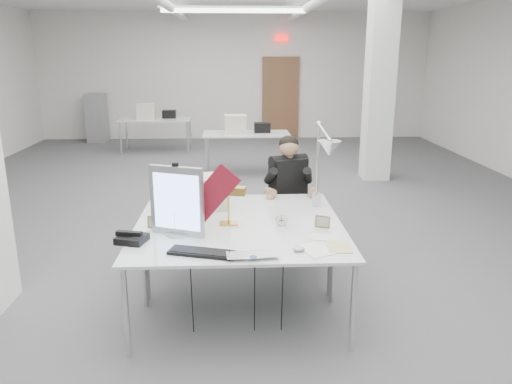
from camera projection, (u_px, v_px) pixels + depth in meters
room_shell at (239, 94)px, 6.23m from camera, size 10.04×14.04×3.24m
desk_main at (240, 243)px, 3.96m from camera, size 1.80×0.90×0.02m
desk_second at (238, 209)px, 4.82m from camera, size 1.80×0.90×0.02m
bg_desk_a at (246, 134)px, 9.26m from camera, size 1.60×0.80×0.02m
bg_desk_b at (156, 119)px, 11.29m from camera, size 1.60×0.80×0.02m
filing_cabinet at (97, 118)px, 12.64m from camera, size 0.45×0.55×1.20m
office_chair at (287, 209)px, 5.61m from camera, size 0.64×0.64×1.01m
seated_person at (288, 176)px, 5.46m from camera, size 0.67×0.74×0.90m
monitor at (177, 201)px, 4.03m from camera, size 0.45×0.21×0.57m
pennant at (211, 195)px, 3.99m from camera, size 0.48×0.08×0.52m
keyboard at (201, 252)px, 3.71m from camera, size 0.52×0.30×0.02m
laptop at (253, 259)px, 3.59m from camera, size 0.40×0.28×0.03m
mouse at (299, 249)px, 3.75m from camera, size 0.11×0.08×0.04m
bankers_lamp at (228, 205)px, 4.31m from camera, size 0.33×0.18×0.35m
desk_phone at (132, 239)px, 3.93m from camera, size 0.27×0.25×0.05m
picture_frame_left at (155, 222)px, 4.27m from camera, size 0.13×0.04×0.10m
picture_frame_right at (322, 222)px, 4.27m from camera, size 0.13×0.08×0.10m
desk_clock at (281, 220)px, 4.31m from camera, size 0.10×0.04×0.10m
paper_stack_a at (316, 250)px, 3.78m from camera, size 0.28×0.33×0.01m
paper_stack_b at (339, 247)px, 3.83m from camera, size 0.20×0.26×0.01m
paper_stack_c at (324, 237)px, 4.03m from camera, size 0.24×0.20×0.01m
beige_monitor at (207, 192)px, 4.76m from camera, size 0.40×0.39×0.32m
architect_lamp at (322, 172)px, 4.54m from camera, size 0.41×0.65×0.79m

